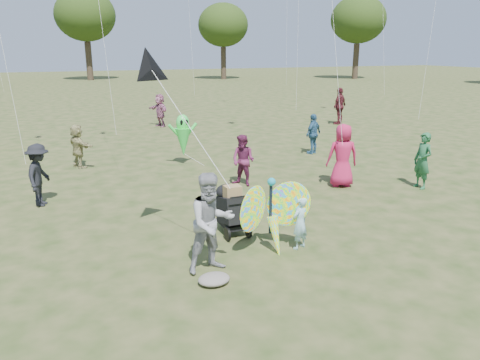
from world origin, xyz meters
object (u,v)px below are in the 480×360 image
at_px(child_girl, 300,223).
at_px(crowd_f, 423,161).
at_px(crowd_e, 243,161).
at_px(crowd_b, 39,175).
at_px(crowd_d, 78,146).
at_px(crowd_a, 342,155).
at_px(jogging_stroller, 231,206).
at_px(crowd_c, 313,134).
at_px(crowd_j, 160,110).
at_px(butterfly_kite, 273,216).
at_px(crowd_h, 340,106).
at_px(adult_man, 211,223).
at_px(alien_kite, 183,137).

xyz_separation_m(child_girl, crowd_f, (5.31, 2.33, 0.26)).
distance_m(crowd_e, crowd_f, 5.09).
xyz_separation_m(crowd_b, crowd_d, (1.22, 3.78, -0.07)).
bearing_deg(crowd_e, crowd_f, 28.68).
bearing_deg(crowd_a, crowd_f, 170.03).
distance_m(crowd_d, jogging_stroller, 7.81).
relative_size(crowd_c, crowd_j, 0.92).
xyz_separation_m(child_girl, crowd_c, (4.87, 7.46, 0.21)).
bearing_deg(butterfly_kite, crowd_d, 108.76).
bearing_deg(crowd_h, crowd_e, 15.32).
bearing_deg(crowd_b, crowd_j, -7.61).
height_order(crowd_h, butterfly_kite, crowd_h).
relative_size(crowd_e, jogging_stroller, 1.37).
distance_m(adult_man, crowd_a, 6.36).
height_order(crowd_f, crowd_h, crowd_h).
xyz_separation_m(crowd_c, jogging_stroller, (-5.82, -6.16, -0.14)).
distance_m(adult_man, crowd_b, 5.82).
height_order(adult_man, butterfly_kite, adult_man).
bearing_deg(alien_kite, adult_man, -102.69).
xyz_separation_m(crowd_f, crowd_j, (-4.27, 13.67, 0.02)).
bearing_deg(crowd_j, crowd_b, -44.96).
bearing_deg(crowd_e, crowd_a, 30.27).
height_order(child_girl, butterfly_kite, butterfly_kite).
height_order(child_girl, alien_kite, alien_kite).
height_order(child_girl, crowd_b, crowd_b).
bearing_deg(crowd_d, jogging_stroller, 176.90).
bearing_deg(butterfly_kite, adult_man, -167.98).
xyz_separation_m(crowd_a, jogging_stroller, (-4.28, -2.07, -0.30)).
distance_m(crowd_e, crowd_h, 12.53).
bearing_deg(adult_man, crowd_j, 72.71).
xyz_separation_m(crowd_d, crowd_e, (4.22, -4.15, 0.02)).
xyz_separation_m(crowd_c, crowd_e, (-4.14, -2.92, -0.01)).
bearing_deg(crowd_d, crowd_j, -53.94).
bearing_deg(alien_kite, jogging_stroller, -97.15).
xyz_separation_m(crowd_c, crowd_h, (5.03, 5.62, 0.19)).
xyz_separation_m(jogging_stroller, alien_kite, (0.80, 6.35, 0.36)).
bearing_deg(crowd_h, crowd_d, -9.48).
bearing_deg(crowd_f, crowd_d, -125.39).
relative_size(adult_man, jogging_stroller, 1.67).
bearing_deg(crowd_f, jogging_stroller, -80.27).
distance_m(adult_man, crowd_e, 5.44).
bearing_deg(butterfly_kite, crowd_b, 130.63).
relative_size(jogging_stroller, alien_kite, 0.63).
bearing_deg(alien_kite, crowd_b, -148.92).
distance_m(crowd_b, crowd_c, 9.91).
bearing_deg(crowd_c, crowd_e, 8.63).
distance_m(child_girl, crowd_a, 4.75).
height_order(child_girl, crowd_a, crowd_a).
bearing_deg(adult_man, child_girl, -0.51).
bearing_deg(crowd_c, alien_kite, -28.72).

